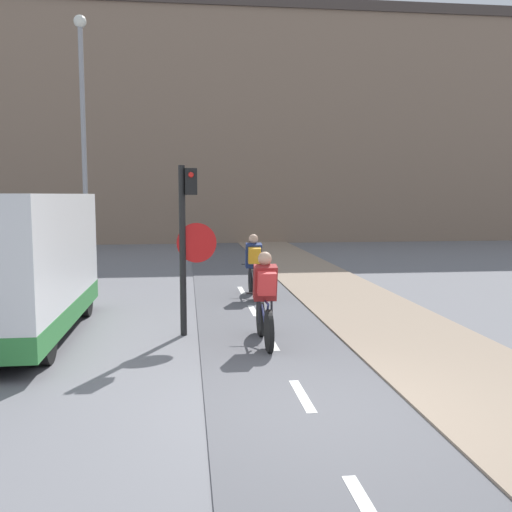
{
  "coord_description": "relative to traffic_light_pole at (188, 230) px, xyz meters",
  "views": [
    {
      "loc": [
        -1.33,
        -5.91,
        2.39
      ],
      "look_at": [
        0.0,
        5.03,
        1.2
      ],
      "focal_mm": 40.0,
      "sensor_mm": 36.0,
      "label": 1
    }
  ],
  "objects": [
    {
      "name": "ground_plane",
      "position": [
        1.32,
        -3.7,
        -1.79
      ],
      "size": [
        120.0,
        120.0,
        0.0
      ],
      "primitive_type": "plane",
      "color": "slate"
    },
    {
      "name": "van",
      "position": [
        -2.95,
        0.16,
        -0.61
      ],
      "size": [
        2.09,
        4.97,
        2.4
      ],
      "color": "white",
      "rests_on": "ground_plane"
    },
    {
      "name": "street_lamp_far",
      "position": [
        -2.97,
        7.78,
        2.73
      ],
      "size": [
        0.36,
        0.36,
        7.49
      ],
      "color": "gray",
      "rests_on": "ground_plane"
    },
    {
      "name": "cyclist_near",
      "position": [
        1.2,
        -0.8,
        -1.08
      ],
      "size": [
        0.46,
        1.67,
        1.5
      ],
      "color": "black",
      "rests_on": "ground_plane"
    },
    {
      "name": "cyclist_far",
      "position": [
        1.51,
        3.35,
        -1.08
      ],
      "size": [
        0.46,
        1.62,
        1.48
      ],
      "color": "black",
      "rests_on": "ground_plane"
    },
    {
      "name": "building_row_background",
      "position": [
        1.32,
        20.7,
        4.08
      ],
      "size": [
        60.0,
        5.2,
        11.72
      ],
      "color": "#89705B",
      "rests_on": "ground_plane"
    },
    {
      "name": "bike_lane",
      "position": [
        1.32,
        -3.7,
        -1.78
      ],
      "size": [
        2.31,
        60.0,
        0.02
      ],
      "color": "#56565B",
      "rests_on": "ground_plane"
    },
    {
      "name": "traffic_light_pole",
      "position": [
        0.0,
        0.0,
        0.0
      ],
      "size": [
        0.67,
        0.25,
        2.88
      ],
      "color": "black",
      "rests_on": "ground_plane"
    }
  ]
}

